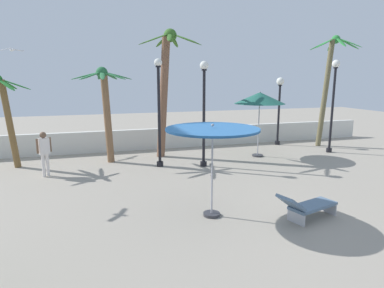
{
  "coord_description": "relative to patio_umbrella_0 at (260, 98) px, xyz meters",
  "views": [
    {
      "loc": [
        -3.43,
        -7.88,
        3.72
      ],
      "look_at": [
        0.0,
        3.29,
        1.4
      ],
      "focal_mm": 31.22,
      "sensor_mm": 36.0,
      "label": 1
    }
  ],
  "objects": [
    {
      "name": "ground_plane",
      "position": [
        -4.21,
        -6.2,
        -2.78
      ],
      "size": [
        56.0,
        56.0,
        0.0
      ],
      "primitive_type": "plane",
      "color": "#9E9384"
    },
    {
      "name": "boundary_wall",
      "position": [
        -4.21,
        3.19,
        -2.24
      ],
      "size": [
        25.2,
        0.3,
        1.08
      ],
      "primitive_type": "cube",
      "color": "silver",
      "rests_on": "ground_plane"
    },
    {
      "name": "patio_umbrella_0",
      "position": [
        0.0,
        0.0,
        0.0
      ],
      "size": [
        2.37,
        2.37,
        3.1
      ],
      "color": "#333338",
      "rests_on": "ground_plane"
    },
    {
      "name": "patio_umbrella_1",
      "position": [
        -4.6,
        -6.0,
        -0.49
      ],
      "size": [
        2.48,
        2.48,
        2.55
      ],
      "color": "#333338",
      "rests_on": "ground_plane"
    },
    {
      "name": "palm_tree_0",
      "position": [
        4.8,
        1.31,
        0.92
      ],
      "size": [
        2.74,
        2.63,
        5.95
      ],
      "color": "brown",
      "rests_on": "ground_plane"
    },
    {
      "name": "palm_tree_1",
      "position": [
        -10.93,
        1.18,
        -0.27
      ],
      "size": [
        2.44,
        2.27,
        3.87
      ],
      "color": "brown",
      "rests_on": "ground_plane"
    },
    {
      "name": "palm_tree_2",
      "position": [
        -4.19,
        1.34,
        0.87
      ],
      "size": [
        2.93,
        2.94,
        5.92
      ],
      "color": "brown",
      "rests_on": "ground_plane"
    },
    {
      "name": "palm_tree_3",
      "position": [
        -6.97,
        0.96,
        -0.05
      ],
      "size": [
        2.57,
        2.57,
        4.19
      ],
      "color": "brown",
      "rests_on": "ground_plane"
    },
    {
      "name": "lamp_post_0",
      "position": [
        3.92,
        -0.26,
        0.09
      ],
      "size": [
        0.38,
        0.38,
        4.58
      ],
      "color": "black",
      "rests_on": "ground_plane"
    },
    {
      "name": "lamp_post_1",
      "position": [
        -4.88,
        -0.44,
        -0.23
      ],
      "size": [
        0.33,
        0.33,
        4.49
      ],
      "color": "black",
      "rests_on": "ground_plane"
    },
    {
      "name": "lamp_post_2",
      "position": [
        -3.09,
        -0.96,
        -0.12
      ],
      "size": [
        0.36,
        0.36,
        4.4
      ],
      "color": "black",
      "rests_on": "ground_plane"
    },
    {
      "name": "lamp_post_3",
      "position": [
        2.45,
        2.26,
        -0.26
      ],
      "size": [
        0.42,
        0.42,
        3.75
      ],
      "color": "black",
      "rests_on": "ground_plane"
    },
    {
      "name": "lounge_chair_0",
      "position": [
        -2.28,
        -7.0,
        -2.38
      ],
      "size": [
        1.96,
        1.03,
        0.84
      ],
      "color": "#B7B7BC",
      "rests_on": "ground_plane"
    },
    {
      "name": "guest_1",
      "position": [
        -9.37,
        -0.63,
        -1.72
      ],
      "size": [
        0.51,
        0.38,
        1.73
      ],
      "color": "silver",
      "rests_on": "ground_plane"
    },
    {
      "name": "seagull_0",
      "position": [
        -11.17,
        5.01,
        2.31
      ],
      "size": [
        1.03,
        0.9,
        0.18
      ],
      "color": "white"
    }
  ]
}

